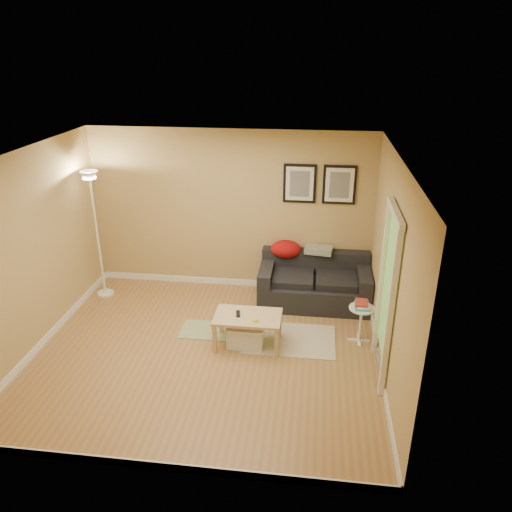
{
  "coord_description": "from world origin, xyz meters",
  "views": [
    {
      "loc": [
        1.33,
        -5.36,
        3.78
      ],
      "look_at": [
        0.55,
        0.85,
        1.05
      ],
      "focal_mm": 34.49,
      "sensor_mm": 36.0,
      "label": 1
    }
  ],
  "objects_px": {
    "sofa": "(314,281)",
    "book_stack": "(362,304)",
    "storage_bin": "(246,334)",
    "side_table": "(360,325)",
    "floor_lamp": "(98,239)",
    "coffee_table": "(248,330)"
  },
  "relations": [
    {
      "from": "sofa",
      "to": "floor_lamp",
      "type": "distance_m",
      "value": 3.43
    },
    {
      "from": "coffee_table",
      "to": "sofa",
      "type": "bearing_deg",
      "value": 38.23
    },
    {
      "from": "coffee_table",
      "to": "book_stack",
      "type": "distance_m",
      "value": 1.57
    },
    {
      "from": "sofa",
      "to": "coffee_table",
      "type": "height_order",
      "value": "sofa"
    },
    {
      "from": "sofa",
      "to": "book_stack",
      "type": "distance_m",
      "value": 1.21
    },
    {
      "from": "storage_bin",
      "to": "floor_lamp",
      "type": "distance_m",
      "value": 2.86
    },
    {
      "from": "book_stack",
      "to": "floor_lamp",
      "type": "height_order",
      "value": "floor_lamp"
    },
    {
      "from": "book_stack",
      "to": "floor_lamp",
      "type": "xyz_separation_m",
      "value": [
        -4.02,
        0.87,
        0.4
      ]
    },
    {
      "from": "sofa",
      "to": "coffee_table",
      "type": "distance_m",
      "value": 1.56
    },
    {
      "from": "sofa",
      "to": "book_stack",
      "type": "bearing_deg",
      "value": -57.7
    },
    {
      "from": "book_stack",
      "to": "storage_bin",
      "type": "bearing_deg",
      "value": -175.98
    },
    {
      "from": "coffee_table",
      "to": "storage_bin",
      "type": "distance_m",
      "value": 0.07
    },
    {
      "from": "coffee_table",
      "to": "book_stack",
      "type": "height_order",
      "value": "book_stack"
    },
    {
      "from": "side_table",
      "to": "coffee_table",
      "type": "bearing_deg",
      "value": -170.18
    },
    {
      "from": "sofa",
      "to": "coffee_table",
      "type": "relative_size",
      "value": 1.91
    },
    {
      "from": "sofa",
      "to": "side_table",
      "type": "distance_m",
      "value": 1.21
    },
    {
      "from": "book_stack",
      "to": "floor_lamp",
      "type": "distance_m",
      "value": 4.13
    },
    {
      "from": "side_table",
      "to": "floor_lamp",
      "type": "height_order",
      "value": "floor_lamp"
    },
    {
      "from": "coffee_table",
      "to": "side_table",
      "type": "xyz_separation_m",
      "value": [
        1.5,
        0.26,
        0.04
      ]
    },
    {
      "from": "storage_bin",
      "to": "book_stack",
      "type": "distance_m",
      "value": 1.61
    },
    {
      "from": "storage_bin",
      "to": "side_table",
      "type": "relative_size",
      "value": 0.95
    },
    {
      "from": "side_table",
      "to": "floor_lamp",
      "type": "relative_size",
      "value": 0.26
    }
  ]
}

